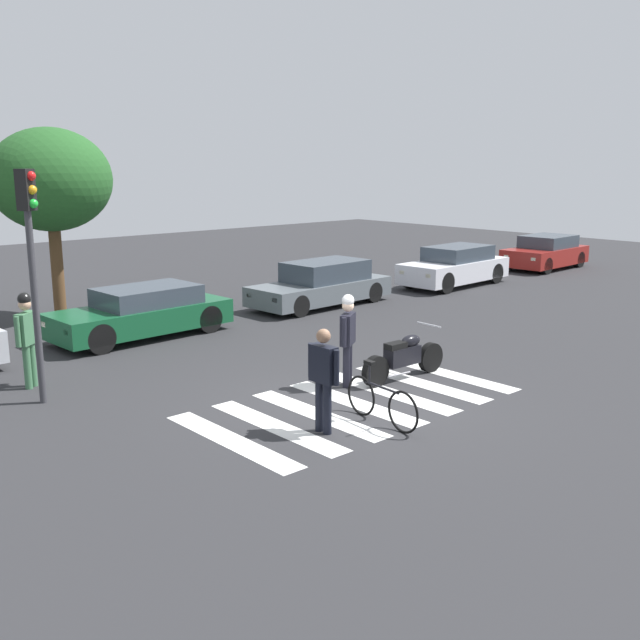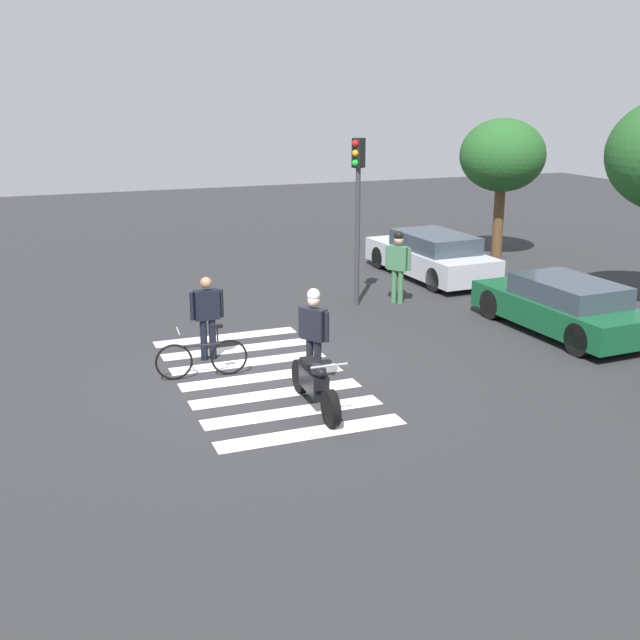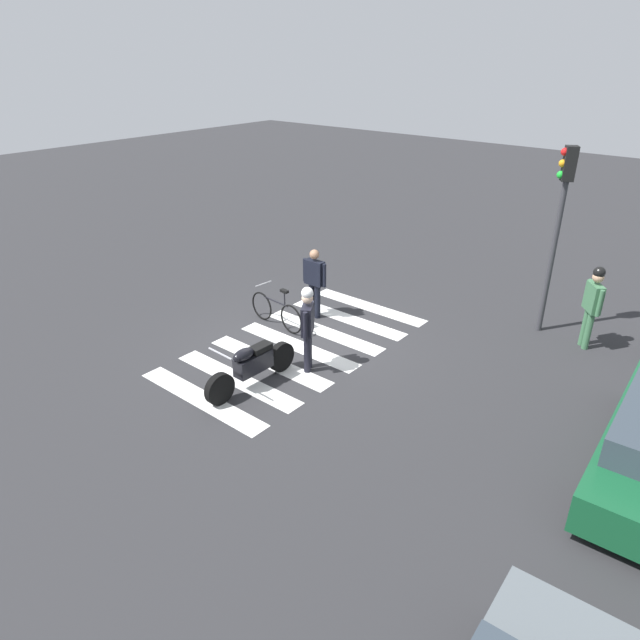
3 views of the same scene
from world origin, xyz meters
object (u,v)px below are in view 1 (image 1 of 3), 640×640
at_px(leaning_bicycle, 381,401).
at_px(car_grey_coupe, 322,285).
at_px(officer_on_foot, 348,333).
at_px(car_green_compact, 142,313).
at_px(officer_by_motorcycle, 323,374).
at_px(pedestrian_bystander, 27,333).
at_px(car_white_van, 455,267).
at_px(car_maroon_wagon, 546,253).
at_px(traffic_light_pole, 31,249).
at_px(police_motorcycle, 404,357).

xyz_separation_m(leaning_bicycle, car_grey_coupe, (6.05, 8.16, 0.25)).
relative_size(officer_on_foot, car_green_compact, 0.40).
distance_m(officer_by_motorcycle, pedestrian_bystander, 6.08).
height_order(car_white_van, car_maroon_wagon, car_white_van).
distance_m(officer_on_foot, car_green_compact, 6.35).
relative_size(officer_by_motorcycle, car_grey_coupe, 0.37).
bearing_deg(traffic_light_pole, police_motorcycle, -29.59).
height_order(leaning_bicycle, car_grey_coupe, car_grey_coupe).
height_order(pedestrian_bystander, car_white_van, pedestrian_bystander).
bearing_deg(officer_on_foot, pedestrian_bystander, 138.90).
height_order(police_motorcycle, leaning_bicycle, police_motorcycle).
distance_m(car_white_van, car_maroon_wagon, 6.04).
bearing_deg(police_motorcycle, car_maroon_wagon, 22.14).
bearing_deg(traffic_light_pole, car_maroon_wagon, 8.04).
bearing_deg(officer_on_foot, officer_by_motorcycle, -142.90).
bearing_deg(leaning_bicycle, traffic_light_pole, 127.87).
xyz_separation_m(pedestrian_bystander, traffic_light_pole, (-0.18, -1.06, 1.70)).
relative_size(leaning_bicycle, officer_on_foot, 0.96).
distance_m(police_motorcycle, traffic_light_pole, 7.18).
relative_size(car_white_van, car_maroon_wagon, 1.11).
bearing_deg(car_green_compact, leaning_bicycle, -90.50).
xyz_separation_m(pedestrian_bystander, car_grey_coupe, (9.60, 2.31, -0.45)).
bearing_deg(pedestrian_bystander, leaning_bicycle, -58.76).
bearing_deg(officer_by_motorcycle, officer_on_foot, 37.10).
relative_size(police_motorcycle, car_white_van, 0.49).
height_order(pedestrian_bystander, traffic_light_pole, traffic_light_pole).
bearing_deg(car_white_van, car_maroon_wagon, 1.15).
relative_size(officer_on_foot, car_maroon_wagon, 0.45).
height_order(police_motorcycle, pedestrian_bystander, pedestrian_bystander).
bearing_deg(car_green_compact, car_maroon_wagon, -0.87).
bearing_deg(police_motorcycle, officer_on_foot, 160.01).
bearing_deg(pedestrian_bystander, traffic_light_pole, -99.43).
distance_m(car_green_compact, car_maroon_wagon, 17.87).
bearing_deg(car_grey_coupe, officer_on_foot, -128.58).
bearing_deg(officer_by_motorcycle, car_green_compact, 82.38).
height_order(car_maroon_wagon, traffic_light_pole, traffic_light_pole).
height_order(leaning_bicycle, traffic_light_pole, traffic_light_pole).
xyz_separation_m(police_motorcycle, car_grey_coupe, (3.87, 6.72, 0.18)).
relative_size(pedestrian_bystander, traffic_light_pole, 0.45).
xyz_separation_m(officer_on_foot, officer_by_motorcycle, (-2.00, -1.51, -0.07)).
bearing_deg(car_white_van, car_grey_coupe, 175.82).
bearing_deg(car_maroon_wagon, traffic_light_pole, -171.96).
xyz_separation_m(car_green_compact, car_grey_coupe, (5.98, 0.03, 0.02)).
xyz_separation_m(officer_by_motorcycle, traffic_light_pole, (-2.75, 4.44, 1.81)).
bearing_deg(car_maroon_wagon, car_grey_coupe, 178.53).
xyz_separation_m(officer_on_foot, car_maroon_wagon, (16.91, 5.99, -0.40)).
xyz_separation_m(leaning_bicycle, car_green_compact, (0.07, 8.12, 0.23)).
relative_size(police_motorcycle, traffic_light_pole, 0.53).
xyz_separation_m(pedestrian_bystander, car_maroon_wagon, (21.48, 2.00, -0.44)).
relative_size(car_green_compact, car_maroon_wagon, 1.11).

